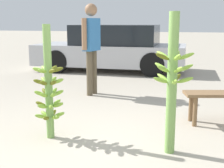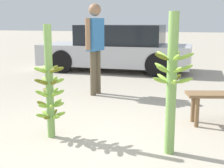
# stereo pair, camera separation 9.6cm
# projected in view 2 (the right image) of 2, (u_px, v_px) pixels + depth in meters

# --- Properties ---
(ground_plane) EXTENTS (80.00, 80.00, 0.00)m
(ground_plane) POSITION_uv_depth(u_px,v_px,m) (94.00, 153.00, 3.39)
(ground_plane) COLOR #A89E8C
(banana_stalk_left) EXTENTS (0.37, 0.37, 1.38)m
(banana_stalk_left) POSITION_uv_depth(u_px,v_px,m) (50.00, 87.00, 3.75)
(banana_stalk_left) COLOR #7AA851
(banana_stalk_left) RESTS_ON ground_plane
(banana_stalk_center) EXTENTS (0.43, 0.44, 1.51)m
(banana_stalk_center) POSITION_uv_depth(u_px,v_px,m) (172.00, 82.00, 3.24)
(banana_stalk_center) COLOR #7AA851
(banana_stalk_center) RESTS_ON ground_plane
(vendor_person) EXTENTS (0.25, 0.60, 1.73)m
(vendor_person) POSITION_uv_depth(u_px,v_px,m) (95.00, 40.00, 5.92)
(vendor_person) COLOR brown
(vendor_person) RESTS_ON ground_plane
(parked_car) EXTENTS (4.32, 1.92, 1.31)m
(parked_car) POSITION_uv_depth(u_px,v_px,m) (117.00, 49.00, 9.01)
(parked_car) COLOR #B7B7BC
(parked_car) RESTS_ON ground_plane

